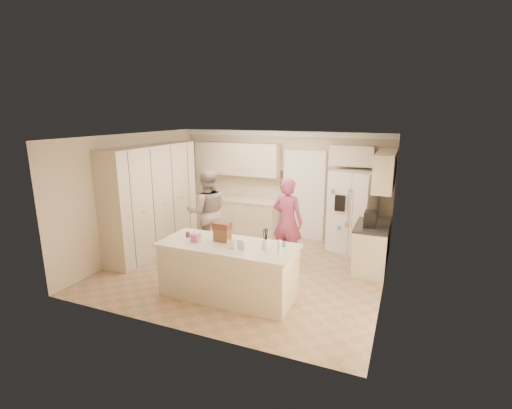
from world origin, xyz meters
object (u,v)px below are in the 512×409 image
at_px(utensil_crock, 266,244).
at_px(teen_girl, 287,221).
at_px(teen_boy, 207,212).
at_px(tissue_box, 196,238).
at_px(dollhouse_body, 222,235).
at_px(coffee_maker, 370,219).
at_px(refrigerator, 352,212).
at_px(island_base, 228,271).

xyz_separation_m(utensil_crock, teen_girl, (-0.18, 1.69, -0.11)).
bearing_deg(teen_boy, tissue_box, 80.40).
height_order(utensil_crock, teen_girl, teen_girl).
distance_m(utensil_crock, dollhouse_body, 0.80).
xyz_separation_m(utensil_crock, tissue_box, (-1.20, -0.15, -0.00)).
height_order(coffee_maker, teen_boy, teen_boy).
relative_size(refrigerator, tissue_box, 12.86).
distance_m(island_base, utensil_crock, 0.86).
distance_m(refrigerator, coffee_maker, 1.18).
distance_m(coffee_maker, teen_girl, 1.60).
height_order(coffee_maker, teen_girl, teen_girl).
distance_m(refrigerator, tissue_box, 3.73).
xyz_separation_m(island_base, dollhouse_body, (-0.15, 0.10, 0.60)).
bearing_deg(tissue_box, teen_boy, 114.02).
bearing_deg(island_base, coffee_maker, 42.83).
distance_m(refrigerator, teen_boy, 3.19).
height_order(tissue_box, teen_boy, teen_boy).
bearing_deg(teen_girl, refrigerator, -124.62).
height_order(teen_boy, teen_girl, teen_boy).
bearing_deg(dollhouse_body, utensil_crock, -3.58).
bearing_deg(island_base, teen_boy, 128.92).
bearing_deg(dollhouse_body, coffee_maker, 39.29).
relative_size(dollhouse_body, teen_boy, 0.14).
bearing_deg(teen_boy, island_base, 95.30).
distance_m(coffee_maker, teen_boy, 3.39).
relative_size(tissue_box, teen_girl, 0.08).
height_order(utensil_crock, dollhouse_body, dollhouse_body).
bearing_deg(refrigerator, coffee_maker, -50.79).
relative_size(utensil_crock, dollhouse_body, 0.58).
height_order(island_base, dollhouse_body, dollhouse_body).
relative_size(coffee_maker, teen_girl, 0.17).
xyz_separation_m(coffee_maker, tissue_box, (-2.60, -2.00, -0.07)).
bearing_deg(island_base, refrigerator, 62.07).
distance_m(teen_boy, teen_girl, 1.80).
height_order(island_base, tissue_box, tissue_box).
relative_size(dollhouse_body, teen_girl, 0.15).
relative_size(refrigerator, island_base, 0.82).
bearing_deg(teen_girl, island_base, 82.14).
bearing_deg(island_base, utensil_crock, 4.40).
distance_m(tissue_box, teen_girl, 2.10).
distance_m(coffee_maker, island_base, 2.87).
bearing_deg(coffee_maker, dollhouse_body, -140.71).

